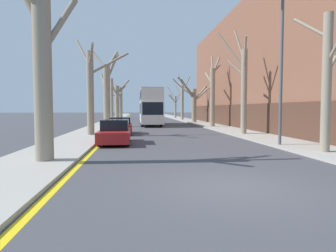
% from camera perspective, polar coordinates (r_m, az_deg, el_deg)
% --- Properties ---
extents(ground_plane, '(300.00, 300.00, 0.00)m').
position_cam_1_polar(ground_plane, '(8.30, 12.02, -11.26)').
color(ground_plane, '#424247').
extents(sidewalk_left, '(3.15, 120.00, 0.12)m').
position_cam_1_polar(sidewalk_left, '(57.79, -9.99, 1.30)').
color(sidewalk_left, '#A39E93').
rests_on(sidewalk_left, ground).
extents(sidewalk_right, '(3.15, 120.00, 0.12)m').
position_cam_1_polar(sidewalk_right, '(58.34, 2.63, 1.36)').
color(sidewalk_right, '#A39E93').
rests_on(sidewalk_right, ground).
extents(building_facade_right, '(10.08, 39.56, 12.80)m').
position_cam_1_polar(building_facade_right, '(35.20, 20.30, 10.17)').
color(building_facade_right, brown).
rests_on(building_facade_right, ground).
extents(kerb_line_stripe, '(0.24, 120.00, 0.01)m').
position_cam_1_polar(kerb_line_stripe, '(57.70, -8.25, 1.25)').
color(kerb_line_stripe, yellow).
rests_on(kerb_line_stripe, ground).
extents(street_tree_left_0, '(2.41, 2.60, 8.63)m').
position_cam_1_polar(street_tree_left_0, '(12.38, -22.78, 11.89)').
color(street_tree_left_0, gray).
rests_on(street_tree_left_0, ground).
extents(street_tree_left_1, '(4.19, 3.61, 7.47)m').
position_cam_1_polar(street_tree_left_1, '(23.24, -14.45, 6.89)').
color(street_tree_left_1, gray).
rests_on(street_tree_left_1, ground).
extents(street_tree_left_2, '(3.49, 2.26, 9.03)m').
position_cam_1_polar(street_tree_left_2, '(35.00, -11.59, 6.66)').
color(street_tree_left_2, gray).
rests_on(street_tree_left_2, ground).
extents(street_tree_left_3, '(1.65, 1.95, 6.51)m').
position_cam_1_polar(street_tree_left_3, '(45.28, -10.72, 5.00)').
color(street_tree_left_3, gray).
rests_on(street_tree_left_3, ground).
extents(street_tree_left_4, '(3.32, 2.86, 7.53)m').
position_cam_1_polar(street_tree_left_4, '(56.49, -9.59, 4.78)').
color(street_tree_left_4, gray).
rests_on(street_tree_left_4, ground).
extents(street_tree_left_5, '(3.25, 2.01, 8.10)m').
position_cam_1_polar(street_tree_left_5, '(67.92, -9.13, 4.71)').
color(street_tree_left_5, gray).
rests_on(street_tree_left_5, ground).
extents(street_tree_right_0, '(2.31, 3.67, 6.72)m').
position_cam_1_polar(street_tree_right_0, '(15.39, 28.05, 8.01)').
color(street_tree_right_0, gray).
rests_on(street_tree_right_0, ground).
extents(street_tree_right_1, '(2.10, 2.65, 8.43)m').
position_cam_1_polar(street_tree_right_1, '(24.25, 14.06, 7.47)').
color(street_tree_right_1, gray).
rests_on(street_tree_right_1, ground).
extents(street_tree_right_2, '(1.57, 2.97, 8.03)m').
position_cam_1_polar(street_tree_right_2, '(33.60, 8.47, 6.15)').
color(street_tree_right_2, gray).
rests_on(street_tree_right_2, ground).
extents(street_tree_right_3, '(4.77, 2.27, 6.60)m').
position_cam_1_polar(street_tree_right_3, '(43.55, 4.91, 4.62)').
color(street_tree_right_3, gray).
rests_on(street_tree_right_3, ground).
extents(street_tree_right_4, '(3.12, 2.66, 8.44)m').
position_cam_1_polar(street_tree_right_4, '(53.77, 2.68, 5.15)').
color(street_tree_right_4, gray).
rests_on(street_tree_right_4, ground).
extents(street_tree_right_5, '(2.29, 3.93, 6.84)m').
position_cam_1_polar(street_tree_right_5, '(64.30, 1.31, 4.11)').
color(street_tree_right_5, gray).
rests_on(street_tree_right_5, ground).
extents(double_decker_bus, '(2.52, 10.72, 4.39)m').
position_cam_1_polar(double_decker_bus, '(37.36, -3.38, 3.96)').
color(double_decker_bus, silver).
rests_on(double_decker_bus, ground).
extents(parked_car_0, '(1.77, 4.45, 1.42)m').
position_cam_1_polar(parked_car_0, '(18.09, -10.04, -1.18)').
color(parked_car_0, maroon).
rests_on(parked_car_0, ground).
extents(parked_car_1, '(1.81, 4.41, 1.37)m').
position_cam_1_polar(parked_car_1, '(24.75, -9.00, -0.01)').
color(parked_car_1, maroon).
rests_on(parked_car_1, ground).
extents(lamp_post, '(1.40, 0.20, 8.64)m').
position_cam_1_polar(lamp_post, '(17.52, 20.54, 12.02)').
color(lamp_post, '#4C4F54').
rests_on(lamp_post, ground).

